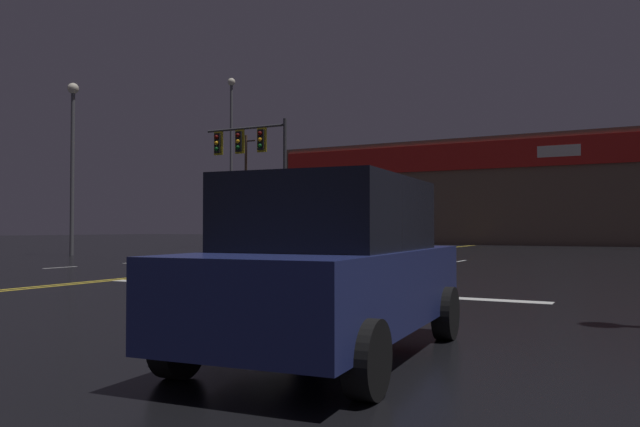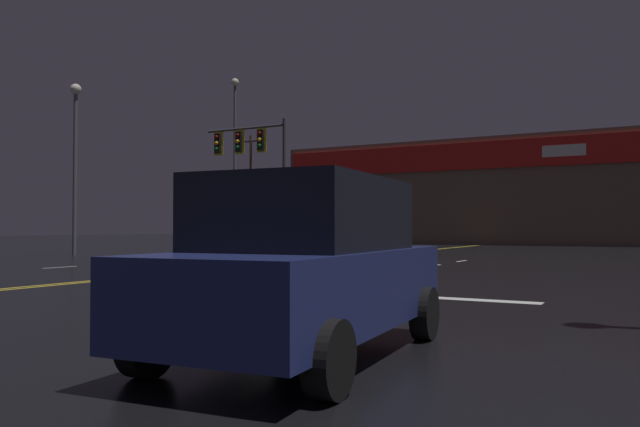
% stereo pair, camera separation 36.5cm
% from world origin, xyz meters
% --- Properties ---
extents(ground_plane, '(200.00, 200.00, 0.00)m').
position_xyz_m(ground_plane, '(0.00, 0.00, 0.00)').
color(ground_plane, black).
extents(road_markings, '(16.57, 60.00, 0.01)m').
position_xyz_m(road_markings, '(1.19, -1.80, 0.00)').
color(road_markings, gold).
rests_on(road_markings, ground).
extents(traffic_signal_median, '(3.89, 0.36, 5.75)m').
position_xyz_m(traffic_signal_median, '(-1.97, 0.94, 4.51)').
color(traffic_signal_median, '#38383D').
rests_on(traffic_signal_median, ground).
extents(traffic_signal_corner_northwest, '(0.42, 0.36, 3.45)m').
position_xyz_m(traffic_signal_corner_northwest, '(-12.51, 12.83, 2.53)').
color(traffic_signal_corner_northwest, '#38383D').
rests_on(traffic_signal_corner_northwest, ground).
extents(streetlight_far_left, '(0.56, 0.56, 12.22)m').
position_xyz_m(streetlight_far_left, '(-14.00, 16.26, 7.53)').
color(streetlight_far_left, '#59595E').
rests_on(streetlight_far_left, ground).
extents(streetlight_far_right, '(0.56, 0.56, 8.75)m').
position_xyz_m(streetlight_far_right, '(-13.30, 1.68, 5.65)').
color(streetlight_far_right, '#59595E').
rests_on(streetlight_far_right, ground).
extents(parked_car, '(2.28, 4.42, 1.88)m').
position_xyz_m(parked_car, '(9.47, -14.43, 0.95)').
color(parked_car, navy).
rests_on(parked_car, ground).
extents(building_backdrop, '(36.80, 10.23, 8.98)m').
position_xyz_m(building_backdrop, '(0.00, 36.28, 4.50)').
color(building_backdrop, brown).
rests_on(building_backdrop, ground).
extents(utility_pole_row, '(46.87, 0.26, 10.58)m').
position_xyz_m(utility_pole_row, '(-0.97, 30.50, 5.30)').
color(utility_pole_row, '#4C3828').
rests_on(utility_pole_row, ground).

